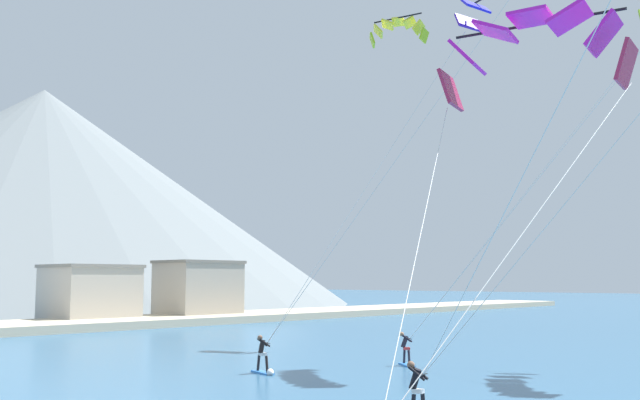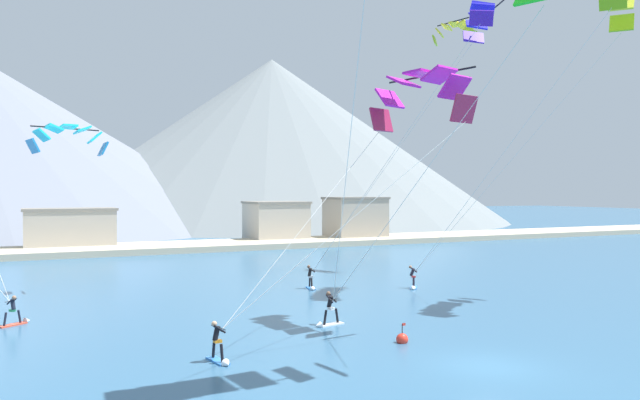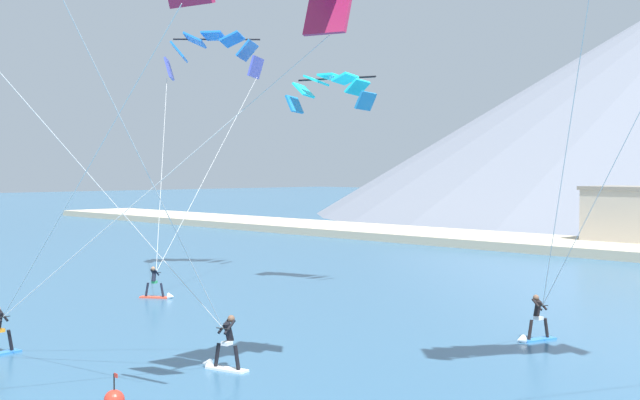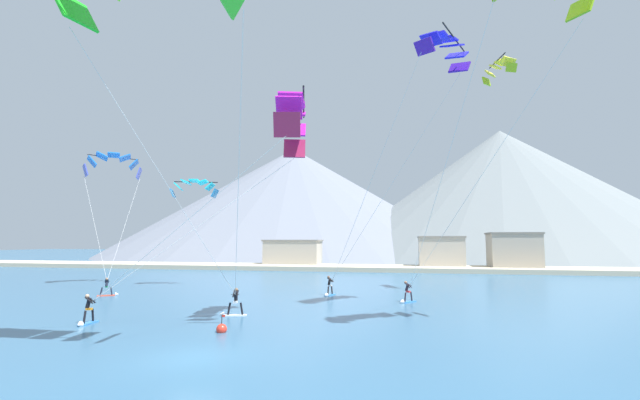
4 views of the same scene
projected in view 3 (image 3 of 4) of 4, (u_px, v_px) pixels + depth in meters
name	position (u px, v px, depth m)	size (l,w,h in m)	color
kitesurfer_near_lead	(159.00, 289.00, 43.62)	(1.66, 1.31, 1.64)	#E54C33
kitesurfer_mid_center	(534.00, 327.00, 32.86)	(0.81, 1.79, 1.76)	#337FDB
kitesurfer_far_left	(223.00, 352.00, 28.20)	(1.79, 0.80, 1.80)	white
parafoil_kite_near_lead	(213.00, 51.00, 53.69)	(9.14, 10.94, 13.36)	#4B56C6
parafoil_kite_distant_low_drift	(330.00, 88.00, 47.00)	(5.19, 2.64, 2.01)	#2082C3
race_marker_buoy	(114.00, 400.00, 23.89)	(0.56, 0.56, 1.02)	red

